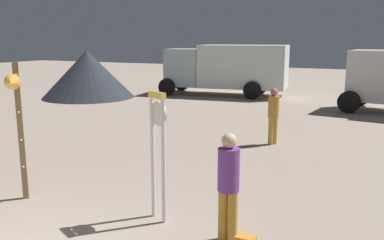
# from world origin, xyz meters

# --- Properties ---
(standing_clock) EXTENTS (0.40, 0.26, 2.15)m
(standing_clock) POSITION_xyz_m (0.97, 2.48, 1.31)
(standing_clock) COLOR white
(standing_clock) RESTS_ON ground_plane
(arrow_sign) EXTENTS (0.92, 0.92, 2.57)m
(arrow_sign) POSITION_xyz_m (-1.53, 1.92, 1.74)
(arrow_sign) COLOR olive
(arrow_sign) RESTS_ON ground_plane
(person_near_clock) EXTENTS (0.32, 0.32, 1.66)m
(person_near_clock) POSITION_xyz_m (2.28, 2.25, 0.93)
(person_near_clock) COLOR gold
(person_near_clock) RESTS_ON ground_plane
(person_distant) EXTENTS (0.31, 0.31, 1.62)m
(person_distant) POSITION_xyz_m (1.41, 8.19, 0.90)
(person_distant) COLOR gold
(person_distant) RESTS_ON ground_plane
(box_truck_far) EXTENTS (6.80, 3.21, 2.66)m
(box_truck_far) POSITION_xyz_m (-3.48, 17.40, 1.50)
(box_truck_far) COLOR white
(box_truck_far) RESTS_ON ground_plane
(dome_tent) EXTENTS (4.68, 4.68, 2.41)m
(dome_tent) POSITION_xyz_m (-9.65, 13.51, 1.21)
(dome_tent) COLOR #262B31
(dome_tent) RESTS_ON ground_plane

